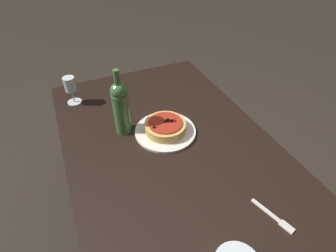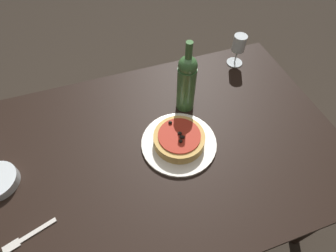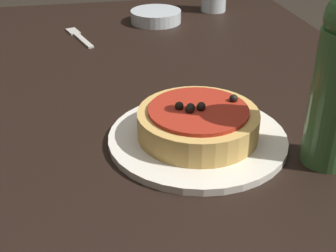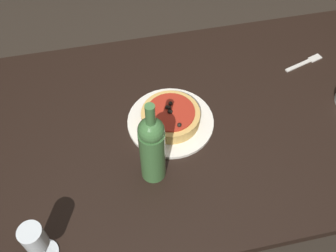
# 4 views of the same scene
# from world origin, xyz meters

# --- Properties ---
(ground_plane) EXTENTS (14.00, 14.00, 0.00)m
(ground_plane) POSITION_xyz_m (0.00, 0.00, 0.00)
(ground_plane) COLOR #2D261E
(dining_table) EXTENTS (1.53, 0.91, 0.70)m
(dining_table) POSITION_xyz_m (0.00, 0.00, 0.63)
(dining_table) COLOR black
(dining_table) RESTS_ON ground_plane
(dinner_plate) EXTENTS (0.29, 0.29, 0.01)m
(dinner_plate) POSITION_xyz_m (0.14, -0.01, 0.71)
(dinner_plate) COLOR white
(dinner_plate) RESTS_ON dining_table
(pizza) EXTENTS (0.19, 0.19, 0.06)m
(pizza) POSITION_xyz_m (0.14, -0.01, 0.74)
(pizza) COLOR tan
(pizza) RESTS_ON dinner_plate
(wine_glass) EXTENTS (0.08, 0.08, 0.15)m
(wine_glass) POSITION_xyz_m (0.56, 0.35, 0.80)
(wine_glass) COLOR silver
(wine_glass) RESTS_ON dining_table
(wine_bottle) EXTENTS (0.07, 0.07, 0.32)m
(wine_bottle) POSITION_xyz_m (0.23, 0.16, 0.84)
(wine_bottle) COLOR #3D6B38
(wine_bottle) RESTS_ON dining_table
(fork) EXTENTS (0.16, 0.07, 0.00)m
(fork) POSITION_xyz_m (-0.43, -0.18, 0.70)
(fork) COLOR beige
(fork) RESTS_ON dining_table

